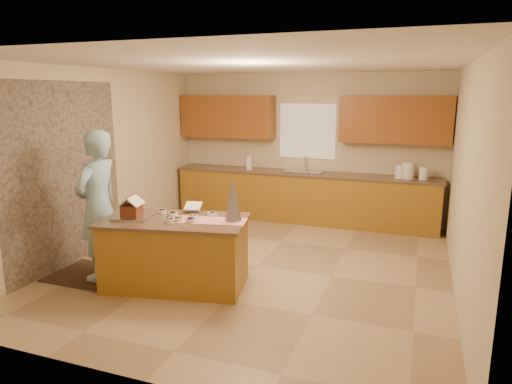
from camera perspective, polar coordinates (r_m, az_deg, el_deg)
floor at (r=6.38m, az=0.23°, el=-9.25°), size 5.50×5.50×0.00m
ceiling at (r=5.95m, az=0.25°, el=15.76°), size 5.50×5.50×0.00m
wall_back at (r=8.63m, az=6.47°, el=5.60°), size 5.50×5.50×0.00m
wall_front at (r=3.61m, az=-14.76°, el=-3.99°), size 5.50×5.50×0.00m
wall_left at (r=7.24m, az=-18.75°, el=3.77°), size 5.50×5.50×0.00m
wall_right at (r=5.69m, az=24.66°, el=1.15°), size 5.50×5.50×0.00m
stone_accent at (r=6.65m, az=-22.83°, el=1.88°), size 0.00×2.50×2.50m
window_curtain at (r=8.57m, az=6.47°, el=7.57°), size 1.05×0.03×1.00m
back_counter_base at (r=8.49m, az=5.85°, el=-0.73°), size 4.80×0.60×0.88m
back_counter_top at (r=8.40m, az=5.91°, el=2.33°), size 4.85×0.63×0.04m
upper_cabinet_left at (r=8.91m, az=-3.59°, el=9.41°), size 1.85×0.35×0.80m
upper_cabinet_right at (r=8.18m, az=16.99°, el=8.66°), size 1.85×0.35×0.80m
sink at (r=8.41m, az=5.91°, el=2.26°), size 0.70×0.45×0.12m
faucet at (r=8.55m, az=6.24°, el=3.58°), size 0.03×0.03×0.28m
island_base at (r=5.71m, az=-10.08°, el=-7.67°), size 1.80×1.14×0.81m
island_top at (r=5.59m, az=-10.24°, el=-3.55°), size 1.88×1.23×0.04m
table_runner at (r=5.46m, az=-6.11°, el=-3.56°), size 0.97×0.51×0.01m
baking_tray at (r=5.72m, az=-15.24°, el=-3.10°), size 0.48×0.39×0.02m
cookbook at (r=5.84m, az=-7.87°, el=-1.74°), size 0.23×0.20×0.09m
tinsel_tree at (r=5.37m, az=-2.89°, el=-0.99°), size 0.24×0.24×0.51m
rug at (r=6.37m, az=-18.91°, el=-9.91°), size 1.28×0.84×0.01m
boy at (r=6.05m, az=-19.16°, el=-1.60°), size 0.46×0.70×1.89m
canister_a at (r=8.14m, az=17.59°, el=2.49°), size 0.17×0.17×0.24m
canister_b at (r=8.14m, az=18.49°, el=2.58°), size 0.19×0.19×0.28m
canister_c at (r=8.14m, az=20.25°, el=2.23°), size 0.15×0.15×0.22m
paper_towel at (r=8.70m, az=-0.88°, el=3.72°), size 0.12×0.12×0.26m
gingerbread_house at (r=5.69m, az=-15.30°, el=-2.05°), size 0.30×0.30×0.26m
candy_bowls at (r=5.58m, az=-9.16°, el=-3.06°), size 0.76×0.55×0.05m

